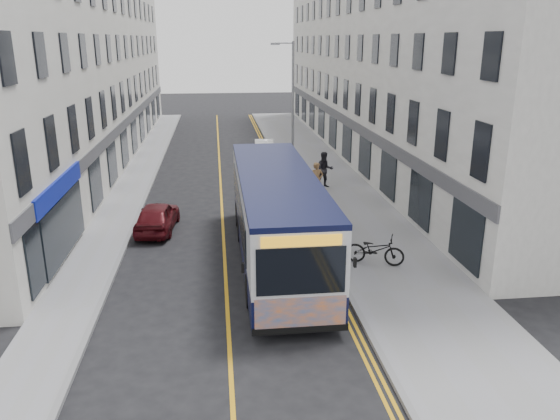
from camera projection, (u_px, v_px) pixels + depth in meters
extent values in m
plane|color=black|center=(226.00, 287.00, 18.72)|extent=(140.00, 140.00, 0.00)
cube|color=gray|center=(332.00, 188.00, 30.76)|extent=(4.50, 64.00, 0.12)
cube|color=gray|center=(128.00, 195.00, 29.51)|extent=(2.00, 64.00, 0.12)
cube|color=slate|center=(293.00, 189.00, 30.51)|extent=(0.18, 64.00, 0.13)
cube|color=slate|center=(147.00, 194.00, 29.62)|extent=(0.18, 64.00, 0.13)
cube|color=orange|center=(221.00, 193.00, 30.08)|extent=(0.12, 64.00, 0.01)
cube|color=orange|center=(285.00, 191.00, 30.48)|extent=(0.10, 64.00, 0.01)
cube|color=orange|center=(288.00, 191.00, 30.50)|extent=(0.10, 64.00, 0.01)
cube|color=silver|center=(382.00, 63.00, 37.94)|extent=(6.00, 46.00, 13.00)
cube|color=silver|center=(78.00, 65.00, 35.65)|extent=(6.00, 46.00, 13.00)
cylinder|color=gray|center=(293.00, 114.00, 31.25)|extent=(0.14, 0.14, 8.00)
cylinder|color=gray|center=(284.00, 43.00, 30.02)|extent=(1.00, 0.08, 0.08)
cube|color=gray|center=(275.00, 44.00, 29.98)|extent=(0.50, 0.18, 0.12)
cube|color=black|center=(277.00, 240.00, 20.57)|extent=(2.69, 11.85, 0.97)
cube|color=silver|center=(276.00, 203.00, 20.14)|extent=(2.69, 11.85, 1.94)
cube|color=black|center=(276.00, 176.00, 19.82)|extent=(2.71, 11.85, 0.17)
cube|color=black|center=(239.00, 205.00, 20.66)|extent=(0.04, 9.27, 1.24)
cube|color=black|center=(310.00, 203.00, 20.97)|extent=(0.04, 9.27, 1.24)
cube|color=black|center=(301.00, 271.00, 14.54)|extent=(2.42, 0.04, 1.35)
cube|color=orange|center=(301.00, 315.00, 14.93)|extent=(2.53, 0.04, 1.02)
cube|color=orange|center=(302.00, 241.00, 14.27)|extent=(2.15, 0.04, 0.30)
cylinder|color=black|center=(251.00, 291.00, 17.17)|extent=(0.30, 1.08, 1.08)
cylinder|color=black|center=(327.00, 287.00, 17.44)|extent=(0.30, 1.08, 1.08)
cylinder|color=black|center=(241.00, 229.00, 22.78)|extent=(0.30, 1.08, 1.08)
cylinder|color=black|center=(299.00, 227.00, 23.05)|extent=(0.30, 1.08, 1.08)
cylinder|color=black|center=(239.00, 215.00, 24.62)|extent=(0.30, 1.08, 1.08)
cylinder|color=black|center=(293.00, 213.00, 24.89)|extent=(0.30, 1.08, 1.08)
imported|color=black|center=(375.00, 250.00, 20.14)|extent=(2.28, 1.52, 1.13)
imported|color=olive|center=(317.00, 180.00, 28.46)|extent=(0.73, 0.52, 1.89)
imported|color=black|center=(325.00, 170.00, 30.47)|extent=(1.01, 0.80, 2.01)
imported|color=white|center=(264.00, 149.00, 38.64)|extent=(1.57, 3.89, 1.25)
imported|color=#4B0C12|center=(157.00, 216.00, 23.98)|extent=(1.90, 3.98, 1.31)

